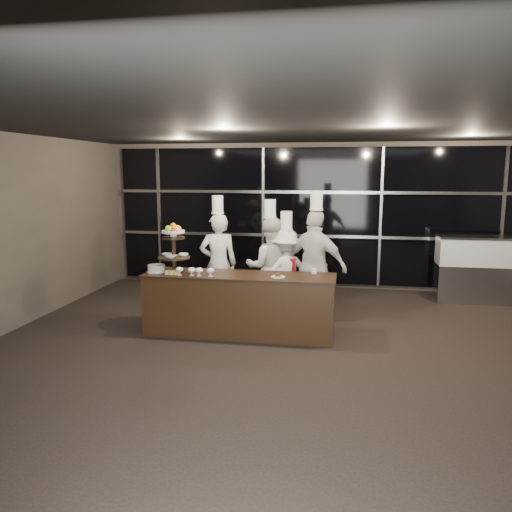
% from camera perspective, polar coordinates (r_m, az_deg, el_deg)
% --- Properties ---
extents(room, '(10.00, 10.00, 10.00)m').
position_cam_1_polar(room, '(5.50, 4.90, -0.02)').
color(room, black).
rests_on(room, ground).
extents(window_wall, '(8.60, 0.10, 2.80)m').
position_cam_1_polar(window_wall, '(10.39, 7.42, 4.51)').
color(window_wall, black).
rests_on(window_wall, ground).
extents(buffet_counter, '(2.84, 0.74, 0.92)m').
position_cam_1_polar(buffet_counter, '(7.47, -1.92, -5.52)').
color(buffet_counter, black).
rests_on(buffet_counter, ground).
extents(display_stand, '(0.48, 0.48, 0.74)m').
position_cam_1_polar(display_stand, '(7.56, -9.40, 1.30)').
color(display_stand, black).
rests_on(display_stand, buffet_counter).
extents(compotes, '(0.58, 0.11, 0.12)m').
position_cam_1_polar(compotes, '(7.29, -6.97, -1.64)').
color(compotes, silver).
rests_on(compotes, buffet_counter).
extents(layer_cake, '(0.30, 0.30, 0.11)m').
position_cam_1_polar(layer_cake, '(7.67, -11.32, -1.41)').
color(layer_cake, white).
rests_on(layer_cake, buffet_counter).
extents(pastry_squares, '(0.20, 0.13, 0.05)m').
position_cam_1_polar(pastry_squares, '(7.47, -9.50, -1.86)').
color(pastry_squares, '#E5CB70').
rests_on(pastry_squares, buffet_counter).
extents(small_plate, '(0.20, 0.20, 0.05)m').
position_cam_1_polar(small_plate, '(7.17, 2.52, -2.32)').
color(small_plate, white).
rests_on(small_plate, buffet_counter).
extents(chef_cup, '(0.08, 0.08, 0.07)m').
position_cam_1_polar(chef_cup, '(7.46, 6.68, -1.74)').
color(chef_cup, white).
rests_on(chef_cup, buffet_counter).
extents(display_case, '(1.36, 0.59, 1.24)m').
position_cam_1_polar(display_case, '(10.14, 23.68, -1.01)').
color(display_case, '#A5A5AA').
rests_on(display_case, ground).
extents(chef_a, '(0.73, 0.59, 2.03)m').
position_cam_1_polar(chef_a, '(8.49, -4.33, -0.75)').
color(chef_a, silver).
rests_on(chef_a, ground).
extents(chef_b, '(0.91, 0.76, 1.97)m').
position_cam_1_polar(chef_b, '(8.35, 1.59, -1.19)').
color(chef_b, silver).
rests_on(chef_b, ground).
extents(chef_c, '(1.10, 0.96, 1.78)m').
position_cam_1_polar(chef_c, '(8.32, 3.43, -1.92)').
color(chef_c, silver).
rests_on(chef_c, ground).
extents(chef_d, '(1.16, 0.83, 2.13)m').
position_cam_1_polar(chef_d, '(8.04, 6.78, -1.11)').
color(chef_d, silver).
rests_on(chef_d, ground).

